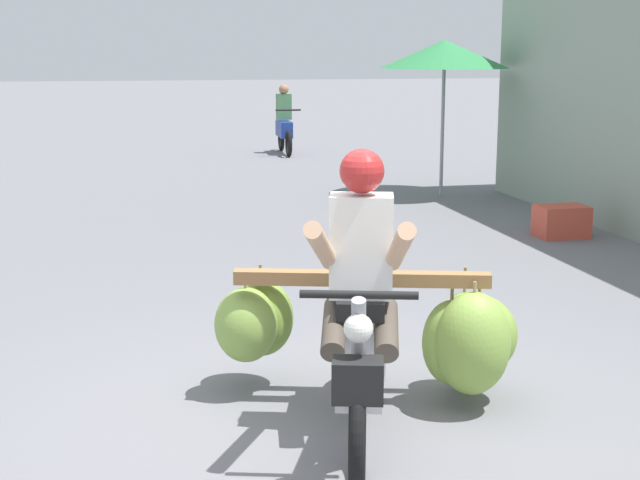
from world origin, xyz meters
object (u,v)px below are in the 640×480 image
object	(u,v)px
motorbike_main_loaded	(388,327)
produce_crate	(561,221)
motorbike_distant_ahead_left	(284,126)
market_umbrella_near_shop	(444,54)

from	to	relation	value
motorbike_main_loaded	produce_crate	size ratio (longest dim) A/B	3.53
produce_crate	motorbike_main_loaded	bearing A→B (deg)	-127.24
motorbike_main_loaded	motorbike_distant_ahead_left	xyz separation A→B (m)	(1.87, 13.58, 0.06)
motorbike_distant_ahead_left	market_umbrella_near_shop	distance (m)	6.26
motorbike_distant_ahead_left	motorbike_main_loaded	bearing A→B (deg)	-97.85
motorbike_distant_ahead_left	produce_crate	xyz separation A→B (m)	(1.53, -9.11, -0.39)
produce_crate	motorbike_distant_ahead_left	bearing A→B (deg)	99.54
motorbike_distant_ahead_left	market_umbrella_near_shop	xyz separation A→B (m)	(1.22, -5.97, 1.46)
motorbike_main_loaded	motorbike_distant_ahead_left	world-z (taller)	motorbike_main_loaded
produce_crate	market_umbrella_near_shop	bearing A→B (deg)	95.56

